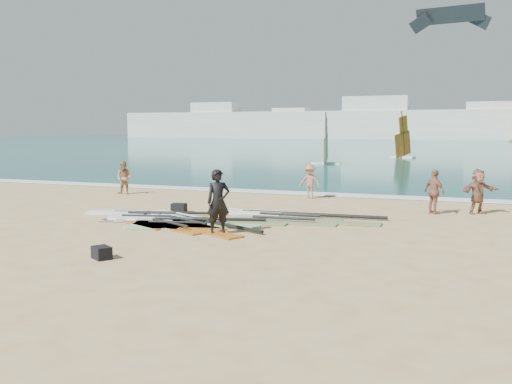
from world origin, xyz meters
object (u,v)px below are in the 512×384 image
(rig_orange, at_px, (276,216))
(person_wetsuit, at_px, (218,202))
(rig_grey, at_px, (141,215))
(beachgoer_right, at_px, (478,191))
(rig_red, at_px, (182,222))
(beachgoer_mid, at_px, (310,181))
(rig_green, at_px, (169,222))
(gear_bag_near, at_px, (179,208))
(beachgoer_left, at_px, (124,178))
(beachgoer_back, at_px, (434,192))
(gear_bag_far, at_px, (102,253))

(rig_orange, height_order, person_wetsuit, person_wetsuit)
(rig_grey, distance_m, beachgoer_right, 12.42)
(rig_red, distance_m, person_wetsuit, 2.62)
(beachgoer_right, bearing_deg, rig_orange, 168.87)
(rig_red, xyz_separation_m, beachgoer_mid, (2.20, 7.98, 0.73))
(rig_grey, xyz_separation_m, rig_orange, (4.64, 1.51, 0.00))
(person_wetsuit, bearing_deg, rig_green, 112.34)
(rig_orange, distance_m, rig_red, 3.40)
(rig_green, distance_m, rig_orange, 3.81)
(rig_grey, xyz_separation_m, beachgoer_right, (11.31, 5.08, 0.80))
(rig_green, xyz_separation_m, beachgoer_mid, (2.61, 8.13, 0.73))
(beachgoer_mid, bearing_deg, gear_bag_near, -117.90)
(beachgoer_left, xyz_separation_m, beachgoer_back, (14.40, -1.30, 0.03))
(rig_grey, relative_size, gear_bag_near, 10.03)
(rig_orange, relative_size, gear_bag_near, 12.28)
(person_wetsuit, height_order, beachgoer_mid, person_wetsuit)
(rig_grey, relative_size, rig_green, 0.96)
(gear_bag_far, xyz_separation_m, person_wetsuit, (1.30, 3.98, 0.83))
(gear_bag_far, bearing_deg, rig_green, 101.96)
(beachgoer_mid, bearing_deg, rig_orange, -82.91)
(rig_orange, height_order, gear_bag_far, gear_bag_far)
(gear_bag_near, height_order, beachgoer_mid, beachgoer_mid)
(rig_grey, distance_m, gear_bag_far, 6.64)
(rig_orange, relative_size, beachgoer_left, 4.11)
(beachgoer_left, xyz_separation_m, beachgoer_right, (15.90, -0.72, 0.05))
(rig_red, bearing_deg, gear_bag_near, 147.24)
(beachgoer_back, xyz_separation_m, beachgoer_right, (1.51, 0.58, 0.02))
(gear_bag_near, xyz_separation_m, beachgoer_back, (9.06, 3.00, 0.66))
(rig_grey, xyz_separation_m, gear_bag_near, (0.74, 1.50, 0.12))
(person_wetsuit, xyz_separation_m, beachgoer_mid, (0.20, 9.39, -0.20))
(rig_green, height_order, beachgoer_right, beachgoer_right)
(beachgoer_back, bearing_deg, beachgoer_left, 38.08)
(rig_grey, distance_m, rig_red, 2.14)
(rig_green, distance_m, beachgoer_left, 9.11)
(person_wetsuit, relative_size, beachgoer_back, 1.18)
(beachgoer_left, bearing_deg, rig_green, -50.35)
(gear_bag_near, relative_size, gear_bag_far, 1.04)
(gear_bag_near, relative_size, beachgoer_back, 0.32)
(rig_red, distance_m, gear_bag_near, 2.52)
(gear_bag_far, xyz_separation_m, beachgoer_left, (-7.33, 11.85, 0.64))
(gear_bag_near, xyz_separation_m, gear_bag_far, (1.99, -7.54, -0.02))
(rig_grey, relative_size, rig_red, 0.99)
(beachgoer_mid, relative_size, beachgoer_back, 0.94)
(gear_bag_far, xyz_separation_m, beachgoer_back, (7.07, 10.55, 0.68))
(gear_bag_far, xyz_separation_m, beachgoer_right, (8.58, 11.13, 0.69))
(person_wetsuit, height_order, beachgoer_back, person_wetsuit)
(rig_red, relative_size, beachgoer_mid, 3.49)
(gear_bag_far, bearing_deg, person_wetsuit, 71.87)
(rig_green, relative_size, gear_bag_far, 10.81)
(gear_bag_near, relative_size, beachgoer_left, 0.33)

